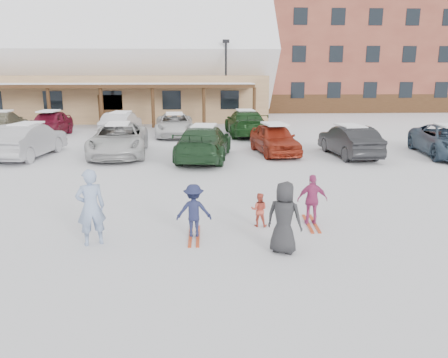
{
  "coord_description": "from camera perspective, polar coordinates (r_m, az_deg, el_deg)",
  "views": [
    {
      "loc": [
        -0.36,
        -10.58,
        3.84
      ],
      "look_at": [
        0.3,
        1.0,
        1.0
      ],
      "focal_mm": 35.0,
      "sensor_mm": 36.0,
      "label": 1
    }
  ],
  "objects": [
    {
      "name": "day_lodge",
      "position": [
        39.5,
        -16.37,
        13.37
      ],
      "size": [
        29.12,
        12.5,
        10.38
      ],
      "color": "tan",
      "rests_on": "ground"
    },
    {
      "name": "bystander_dark",
      "position": [
        9.53,
        7.87,
        -5.02
      ],
      "size": [
        0.92,
        0.81,
        1.59
      ],
      "primitive_type": "imported",
      "rotation": [
        0.0,
        0.0,
        2.66
      ],
      "color": "#27272A",
      "rests_on": "ground"
    },
    {
      "name": "parked_car_1",
      "position": [
        22.1,
        -24.21,
        4.6
      ],
      "size": [
        2.23,
        4.94,
        1.57
      ],
      "primitive_type": "imported",
      "rotation": [
        0.0,
        0.0,
        3.02
      ],
      "color": "#A09FA4",
      "rests_on": "ground"
    },
    {
      "name": "skis_child_magenta",
      "position": [
        11.64,
        11.32,
        -5.72
      ],
      "size": [
        0.3,
        1.41,
        0.03
      ],
      "primitive_type": "cube",
      "rotation": [
        0.0,
        0.0,
        3.07
      ],
      "color": "#B93D1A",
      "rests_on": "ground"
    },
    {
      "name": "parked_car_8",
      "position": [
        28.93,
        -21.82,
        6.72
      ],
      "size": [
        1.91,
        4.62,
        1.57
      ],
      "primitive_type": "imported",
      "rotation": [
        0.0,
        0.0,
        -0.01
      ],
      "color": "maroon",
      "rests_on": "ground"
    },
    {
      "name": "parked_car_10",
      "position": [
        27.28,
        -6.47,
        7.06
      ],
      "size": [
        2.63,
        5.17,
        1.4
      ],
      "primitive_type": "imported",
      "rotation": [
        0.0,
        0.0,
        0.06
      ],
      "color": "silver",
      "rests_on": "ground"
    },
    {
      "name": "ground",
      "position": [
        11.27,
        -1.24,
        -6.18
      ],
      "size": [
        160.0,
        160.0,
        0.0
      ],
      "primitive_type": "plane",
      "color": "silver",
      "rests_on": "ground"
    },
    {
      "name": "child_magenta",
      "position": [
        11.44,
        11.47,
        -2.67
      ],
      "size": [
        0.79,
        0.37,
        1.32
      ],
      "primitive_type": "imported",
      "rotation": [
        0.0,
        0.0,
        3.07
      ],
      "color": "#AA366E",
      "rests_on": "ground"
    },
    {
      "name": "parked_car_5",
      "position": [
        21.27,
        16.05,
        4.79
      ],
      "size": [
        1.85,
        4.48,
        1.44
      ],
      "primitive_type": "imported",
      "rotation": [
        0.0,
        0.0,
        3.22
      ],
      "color": "black",
      "rests_on": "ground"
    },
    {
      "name": "parked_car_4",
      "position": [
        21.26,
        6.6,
        5.24
      ],
      "size": [
        2.21,
        4.44,
        1.45
      ],
      "primitive_type": "imported",
      "rotation": [
        0.0,
        0.0,
        0.12
      ],
      "color": "maroon",
      "rests_on": "ground"
    },
    {
      "name": "lamp_post",
      "position": [
        33.83,
        0.25,
        13.19
      ],
      "size": [
        0.5,
        0.25,
        6.21
      ],
      "color": "black",
      "rests_on": "ground"
    },
    {
      "name": "alpine_hotel",
      "position": [
        50.96,
        14.2,
        18.76
      ],
      "size": [
        31.48,
        14.01,
        21.48
      ],
      "color": "brown",
      "rests_on": "ground"
    },
    {
      "name": "parked_car_3",
      "position": [
        19.7,
        -2.63,
        4.77
      ],
      "size": [
        2.91,
        5.55,
        1.53
      ],
      "primitive_type": "imported",
      "rotation": [
        0.0,
        0.0,
        2.99
      ],
      "color": "#1E3C22",
      "rests_on": "ground"
    },
    {
      "name": "parked_car_9",
      "position": [
        27.83,
        -13.26,
        7.0
      ],
      "size": [
        1.99,
        4.61,
        1.48
      ],
      "primitive_type": "imported",
      "rotation": [
        0.0,
        0.0,
        3.04
      ],
      "color": "silver",
      "rests_on": "ground"
    },
    {
      "name": "toddler_red",
      "position": [
        11.18,
        4.61,
        -4.01
      ],
      "size": [
        0.48,
        0.41,
        0.88
      ],
      "primitive_type": "imported",
      "rotation": [
        0.0,
        0.0,
        2.94
      ],
      "color": "#C74C3A",
      "rests_on": "ground"
    },
    {
      "name": "adult_skier",
      "position": [
        10.29,
        -17.01,
        -3.56
      ],
      "size": [
        0.76,
        0.64,
        1.77
      ],
      "primitive_type": "imported",
      "rotation": [
        0.0,
        0.0,
        3.53
      ],
      "color": "#859BC3",
      "rests_on": "ground"
    },
    {
      "name": "parked_car_2",
      "position": [
        21.26,
        -13.56,
        5.04
      ],
      "size": [
        2.9,
        5.63,
        1.52
      ],
      "primitive_type": "imported",
      "rotation": [
        0.0,
        0.0,
        0.07
      ],
      "color": "beige",
      "rests_on": "ground"
    },
    {
      "name": "parked_car_11",
      "position": [
        27.36,
        2.81,
        7.33
      ],
      "size": [
        2.4,
        5.49,
        1.57
      ],
      "primitive_type": "imported",
      "rotation": [
        0.0,
        0.0,
        3.18
      ],
      "color": "#163A16",
      "rests_on": "ground"
    },
    {
      "name": "parked_car_7",
      "position": [
        30.66,
        -26.89,
        6.5
      ],
      "size": [
        2.79,
        5.41,
        1.5
      ],
      "primitive_type": "imported",
      "rotation": [
        0.0,
        0.0,
        3.28
      ],
      "color": "gray",
      "rests_on": "ground"
    },
    {
      "name": "conifer_3",
      "position": [
        54.97,
        3.49,
        15.07
      ],
      "size": [
        3.96,
        3.96,
        9.18
      ],
      "color": "black",
      "rests_on": "ground"
    },
    {
      "name": "skis_child_navy",
      "position": [
        10.61,
        -3.91,
        -7.42
      ],
      "size": [
        0.22,
        1.4,
        0.03
      ],
      "primitive_type": "cube",
      "rotation": [
        0.0,
        0.0,
        3.13
      ],
      "color": "#B93D1A",
      "rests_on": "ground"
    },
    {
      "name": "child_navy",
      "position": [
        10.39,
        -3.96,
        -4.16
      ],
      "size": [
        0.84,
        0.49,
        1.3
      ],
      "primitive_type": "imported",
      "rotation": [
        0.0,
        0.0,
        3.13
      ],
      "color": "#1B2041",
      "rests_on": "ground"
    }
  ]
}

